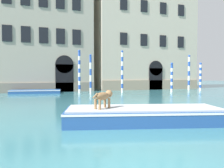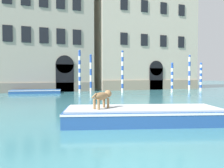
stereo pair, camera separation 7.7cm
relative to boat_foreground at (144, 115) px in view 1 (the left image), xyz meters
The scene contains 11 objects.
palazzo_left 22.86m from the boat_foreground, 98.98° to the left, with size 11.50×6.13×18.45m.
palazzo_right 25.17m from the boat_foreground, 63.16° to the left, with size 14.14×6.13×19.66m.
boat_foreground is the anchor object (origin of this frame).
dog_on_deck 1.78m from the boat_foreground, behind, with size 0.94×0.68×0.71m.
boat_moored_near_palazzo 17.00m from the boat_foreground, 104.33° to the left, with size 5.24×2.08×0.39m.
mooring_pole_0 15.23m from the boat_foreground, 89.24° to the left, with size 0.25×0.25×4.59m.
mooring_pole_1 15.42m from the boat_foreground, 71.64° to the left, with size 0.25×0.25×4.63m.
mooring_pole_2 13.84m from the boat_foreground, 85.52° to the left, with size 0.22×0.22×4.02m.
mooring_pole_3 21.69m from the boat_foreground, 47.19° to the left, with size 0.29×0.29×4.56m.
mooring_pole_4 20.97m from the boat_foreground, 43.32° to the left, with size 0.29×0.29×3.49m.
mooring_pole_5 16.93m from the boat_foreground, 52.14° to the left, with size 0.27×0.27×3.35m.
Camera 1 is at (-1.70, -2.97, 1.90)m, focal length 35.00 mm.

